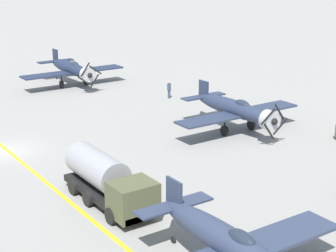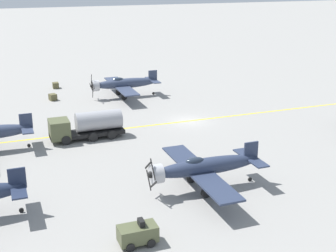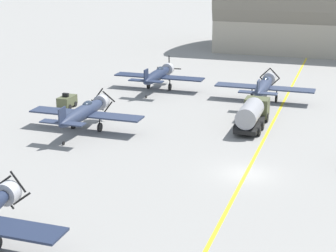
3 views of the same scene
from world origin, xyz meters
The scene contains 8 objects.
ground_plane centered at (0.00, 0.00, 0.00)m, with size 400.00×400.00×0.00m, color gray.
taxiway_stripe centered at (0.00, 0.00, 0.00)m, with size 0.30×160.00×0.01m, color yellow.
airplane_mid_left centered at (-17.77, 6.27, 2.01)m, with size 12.00×9.98×3.65m.
airplane_far_center centered at (-2.36, 23.59, 2.01)m, with size 12.00×9.98×3.65m.
airplane_far_left centered at (-16.54, 25.34, 2.01)m, with size 12.00×9.98×3.80m.
fuel_tanker centered at (-1.87, 12.82, 1.51)m, with size 2.67×8.00×2.98m.
tow_tractor centered at (-23.81, 13.77, 0.79)m, with size 1.57×2.60×1.79m.
hangar centered at (1.72, 63.99, 8.22)m, with size 36.85×19.78×19.78m.
Camera 3 is at (7.42, -42.77, 17.57)m, focal length 60.00 mm.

